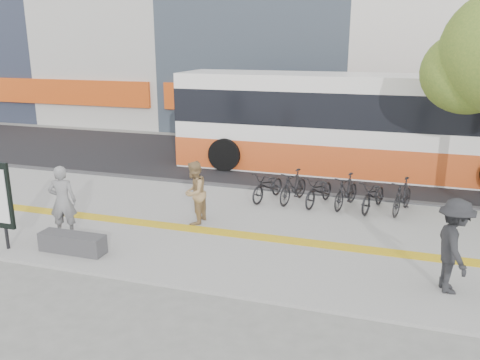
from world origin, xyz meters
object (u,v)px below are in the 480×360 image
(bench, at_px, (73,243))
(seated_woman, at_px, (63,201))
(signboard, at_px, (1,197))
(bus, at_px, (357,127))
(pedestrian_tan, at_px, (194,193))
(pedestrian_dark, at_px, (454,246))

(bench, xyz_separation_m, seated_woman, (-0.80, 0.82, 0.69))
(signboard, xyz_separation_m, bus, (7.22, 10.01, 0.39))
(bus, height_order, seated_woman, bus)
(bench, height_order, pedestrian_tan, pedestrian_tan)
(signboard, relative_size, pedestrian_dark, 1.16)
(bus, distance_m, pedestrian_dark, 9.43)
(signboard, bearing_deg, pedestrian_tan, 39.35)
(bench, bearing_deg, seated_woman, 134.38)
(bus, relative_size, pedestrian_tan, 7.88)
(bus, distance_m, seated_woman, 10.98)
(pedestrian_dark, bearing_deg, seated_woman, 77.70)
(bench, height_order, signboard, signboard)
(bus, xyz_separation_m, pedestrian_dark, (2.64, -9.02, -0.72))
(signboard, distance_m, bus, 12.34)
(signboard, xyz_separation_m, pedestrian_dark, (9.86, 0.98, -0.34))
(seated_woman, bearing_deg, pedestrian_tan, -168.95)
(seated_woman, bearing_deg, signboard, 32.46)
(signboard, bearing_deg, bench, 10.81)
(pedestrian_tan, bearing_deg, seated_woman, -55.34)
(bus, bearing_deg, bench, -120.08)
(bench, relative_size, signboard, 0.73)
(signboard, bearing_deg, bus, 54.20)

